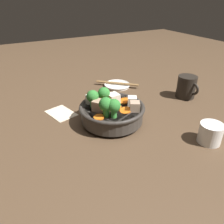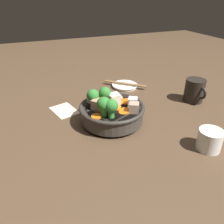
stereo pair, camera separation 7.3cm
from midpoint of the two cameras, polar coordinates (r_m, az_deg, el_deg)
ground_plane at (r=0.75m, az=2.79°, el=-2.67°), size 3.00×3.00×0.00m
stirfry_bowl at (r=0.73m, az=2.72°, el=0.33°), size 0.22×0.22×0.12m
side_saucer at (r=1.03m, az=5.43°, el=6.87°), size 0.12×0.12×0.01m
tea_cup at (r=0.69m, az=27.02°, el=-6.57°), size 0.07×0.07×0.06m
dark_mug at (r=0.95m, az=22.88°, el=5.15°), size 0.10×0.08×0.09m
napkin at (r=0.83m, az=-9.91°, el=0.40°), size 0.13×0.10×0.00m
chopsticks_pair at (r=1.03m, az=5.45°, el=7.36°), size 0.15×0.16×0.01m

